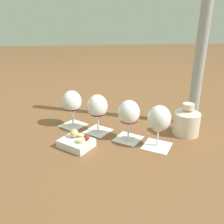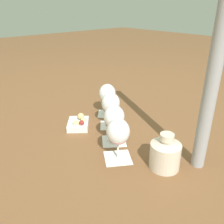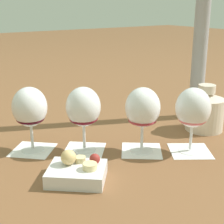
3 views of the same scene
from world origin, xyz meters
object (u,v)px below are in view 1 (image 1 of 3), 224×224
(wine_glass_3, at_px, (72,103))
(wine_glass_0, at_px, (159,120))
(wine_glass_1, at_px, (129,114))
(ceramic_vase, at_px, (187,121))
(wine_glass_2, at_px, (97,108))
(umbrella_pole, at_px, (203,32))
(snack_dish, at_px, (77,142))

(wine_glass_3, bearing_deg, wine_glass_0, -125.45)
(wine_glass_1, relative_size, ceramic_vase, 1.20)
(wine_glass_2, xyz_separation_m, ceramic_vase, (-0.08, -0.40, -0.05))
(wine_glass_0, distance_m, umbrella_pole, 0.45)
(wine_glass_1, height_order, ceramic_vase, wine_glass_1)
(wine_glass_3, bearing_deg, ceramic_vase, -106.94)
(wine_glass_2, xyz_separation_m, umbrella_pole, (0.03, -0.48, 0.32))
(wine_glass_0, xyz_separation_m, umbrella_pole, (0.21, -0.24, 0.32))
(wine_glass_0, distance_m, wine_glass_1, 0.13)
(wine_glass_3, relative_size, umbrella_pole, 0.20)
(umbrella_pole, bearing_deg, snack_dish, 106.35)
(wine_glass_3, height_order, ceramic_vase, wine_glass_3)
(wine_glass_2, height_order, snack_dish, wine_glass_2)
(snack_dish, relative_size, umbrella_pole, 0.19)
(wine_glass_2, distance_m, ceramic_vase, 0.41)
(wine_glass_3, relative_size, ceramic_vase, 1.20)
(snack_dish, distance_m, umbrella_pole, 0.74)
(wine_glass_0, height_order, wine_glass_1, same)
(wine_glass_1, xyz_separation_m, wine_glass_3, (0.17, 0.25, -0.00))
(wine_glass_1, relative_size, wine_glass_3, 1.00)
(umbrella_pole, bearing_deg, wine_glass_2, 94.01)
(wine_glass_3, bearing_deg, umbrella_pole, -94.47)
(snack_dish, bearing_deg, ceramic_vase, -83.31)
(wine_glass_0, bearing_deg, umbrella_pole, -49.82)
(wine_glass_2, height_order, wine_glass_3, same)
(wine_glass_0, bearing_deg, wine_glass_2, 53.91)
(wine_glass_0, height_order, umbrella_pole, umbrella_pole)
(wine_glass_2, bearing_deg, umbrella_pole, -85.99)
(wine_glass_1, height_order, wine_glass_2, same)
(wine_glass_0, relative_size, umbrella_pole, 0.20)
(umbrella_pole, bearing_deg, wine_glass_0, 130.18)
(ceramic_vase, height_order, umbrella_pole, umbrella_pole)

